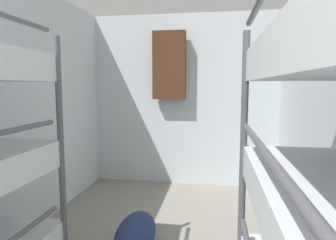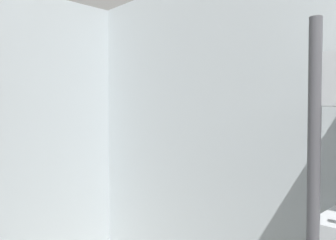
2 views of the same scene
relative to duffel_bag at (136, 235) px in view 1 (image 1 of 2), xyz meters
The scene contains 3 objects.
wall_back 2.16m from the duffel_bag, 84.14° to the left, with size 2.66×0.06×2.35m.
duffel_bag is the anchor object (origin of this frame).
hanging_coat 2.29m from the duffel_bag, 89.84° to the left, with size 0.44×0.12×0.90m.
Camera 1 is at (0.44, 0.40, 1.38)m, focal length 32.00 mm.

